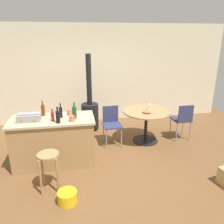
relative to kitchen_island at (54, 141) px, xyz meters
name	(u,v)px	position (x,y,z in m)	size (l,w,h in m)	color
ground_plane	(97,163)	(0.80, -0.18, -0.46)	(8.80, 8.80, 0.00)	brown
back_wall	(86,74)	(0.80, 2.28, 0.89)	(8.00, 0.10, 2.70)	beige
kitchen_island	(54,141)	(0.00, 0.00, 0.00)	(1.54, 0.73, 0.92)	#A37A4C
wooden_stool	(49,163)	(-0.02, -0.81, 0.01)	(0.34, 0.34, 0.64)	#A37A4C
dining_table	(146,118)	(2.03, 0.61, 0.11)	(1.07, 1.07, 0.75)	black
folding_chair_near	(112,122)	(1.23, 0.65, 0.05)	(0.42, 0.42, 0.86)	navy
folding_chair_far	(183,119)	(2.91, 0.56, 0.06)	(0.41, 0.41, 0.88)	navy
wood_stove	(90,112)	(0.81, 1.53, 0.03)	(0.44, 0.45, 1.97)	black
toolbox	(29,117)	(-0.39, -0.06, 0.53)	(0.40, 0.22, 0.15)	gray
bottle_0	(53,116)	(0.03, -0.13, 0.55)	(0.06, 0.06, 0.23)	maroon
bottle_1	(43,110)	(-0.17, 0.20, 0.57)	(0.07, 0.07, 0.29)	#603314
bottle_2	(61,112)	(0.17, 0.04, 0.56)	(0.06, 0.06, 0.27)	black
bottle_3	(58,117)	(0.13, -0.24, 0.57)	(0.08, 0.08, 0.30)	black
bottle_4	(74,113)	(0.42, -0.08, 0.58)	(0.08, 0.08, 0.31)	#194C23
cup_0	(69,112)	(0.32, 0.15, 0.51)	(0.13, 0.09, 0.11)	#DB6651
cup_1	(72,118)	(0.37, -0.20, 0.51)	(0.13, 0.09, 0.10)	#DB6651
wine_glass	(150,105)	(2.13, 0.70, 0.39)	(0.07, 0.07, 0.14)	silver
serving_bowl	(147,112)	(1.99, 0.47, 0.32)	(0.18, 0.18, 0.07)	#DB6651
plastic_bucket	(67,197)	(0.25, -1.19, -0.37)	(0.29, 0.29, 0.19)	yellow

